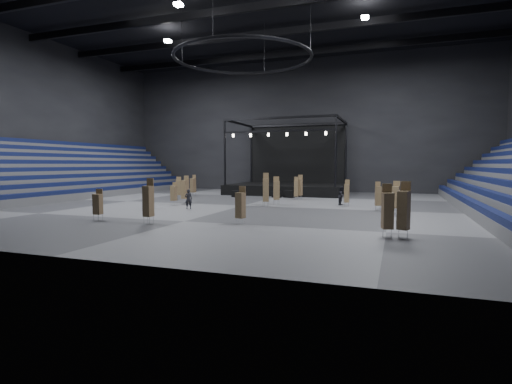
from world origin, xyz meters
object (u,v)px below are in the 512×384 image
(flight_case_right, at_px, (289,194))
(chair_stack_7, at_px, (404,209))
(chair_stack_6, at_px, (378,195))
(stage, at_px, (289,182))
(chair_stack_3, at_px, (396,197))
(chair_stack_11, at_px, (266,189))
(chair_stack_14, at_px, (98,204))
(chair_stack_5, at_px, (148,200))
(chair_stack_13, at_px, (388,210))
(flight_case_left, at_px, (237,194))
(chair_stack_2, at_px, (276,190))
(flight_case_mid, at_px, (277,195))
(chair_stack_10, at_px, (185,189))
(chair_stack_12, at_px, (179,187))
(man_center, at_px, (189,199))
(crew_member, at_px, (342,196))
(chair_stack_4, at_px, (174,193))
(chair_stack_1, at_px, (241,205))
(chair_stack_15, at_px, (148,196))
(chair_stack_0, at_px, (296,188))
(chair_stack_8, at_px, (193,185))
(chair_stack_9, at_px, (347,193))
(chair_stack_16, at_px, (300,187))

(flight_case_right, relative_size, chair_stack_7, 0.43)
(chair_stack_6, bearing_deg, stage, 110.86)
(flight_case_right, relative_size, chair_stack_3, 0.50)
(chair_stack_11, height_order, chair_stack_14, chair_stack_11)
(chair_stack_5, height_order, chair_stack_13, chair_stack_5)
(flight_case_left, bearing_deg, chair_stack_2, -44.44)
(flight_case_mid, bearing_deg, chair_stack_10, -124.80)
(flight_case_left, xyz_separation_m, chair_stack_14, (-1.57, -20.38, 0.74))
(chair_stack_12, height_order, man_center, chair_stack_12)
(flight_case_left, distance_m, chair_stack_7, 26.81)
(chair_stack_6, height_order, crew_member, chair_stack_6)
(flight_case_mid, height_order, chair_stack_10, chair_stack_10)
(chair_stack_4, relative_size, crew_member, 1.21)
(flight_case_right, distance_m, chair_stack_14, 22.85)
(flight_case_mid, xyz_separation_m, chair_stack_1, (3.55, -19.76, 0.89))
(chair_stack_6, distance_m, chair_stack_10, 17.52)
(chair_stack_1, bearing_deg, flight_case_mid, 112.85)
(chair_stack_15, bearing_deg, crew_member, 29.38)
(chair_stack_14, height_order, crew_member, chair_stack_14)
(flight_case_right, height_order, chair_stack_12, chair_stack_12)
(chair_stack_11, bearing_deg, chair_stack_15, -164.83)
(man_center, bearing_deg, flight_case_left, -110.30)
(chair_stack_0, bearing_deg, chair_stack_7, -73.26)
(chair_stack_8, bearing_deg, chair_stack_0, 13.03)
(chair_stack_5, bearing_deg, stage, 92.09)
(chair_stack_3, bearing_deg, chair_stack_14, -140.76)
(flight_case_right, bearing_deg, chair_stack_9, -45.24)
(chair_stack_1, bearing_deg, flight_case_left, 125.57)
(flight_case_right, distance_m, chair_stack_12, 12.09)
(flight_case_mid, height_order, flight_case_right, flight_case_right)
(chair_stack_9, bearing_deg, flight_case_left, 157.83)
(chair_stack_0, distance_m, chair_stack_6, 11.00)
(chair_stack_4, bearing_deg, chair_stack_13, -27.54)
(chair_stack_5, relative_size, chair_stack_9, 1.21)
(flight_case_mid, relative_size, chair_stack_16, 0.40)
(chair_stack_11, distance_m, crew_member, 7.05)
(flight_case_left, bearing_deg, chair_stack_6, -27.14)
(chair_stack_5, bearing_deg, chair_stack_3, 40.33)
(chair_stack_14, relative_size, chair_stack_15, 1.05)
(chair_stack_7, xyz_separation_m, chair_stack_11, (-11.21, 12.06, 0.04))
(chair_stack_5, distance_m, man_center, 8.22)
(stage, height_order, chair_stack_15, stage)
(chair_stack_6, height_order, chair_stack_11, chair_stack_11)
(chair_stack_0, relative_size, chair_stack_2, 0.93)
(chair_stack_13, bearing_deg, chair_stack_4, 133.70)
(chair_stack_2, distance_m, chair_stack_3, 11.06)
(chair_stack_2, relative_size, chair_stack_12, 1.09)
(chair_stack_0, distance_m, chair_stack_14, 21.21)
(chair_stack_7, distance_m, crew_member, 16.19)
(flight_case_mid, height_order, chair_stack_2, chair_stack_2)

